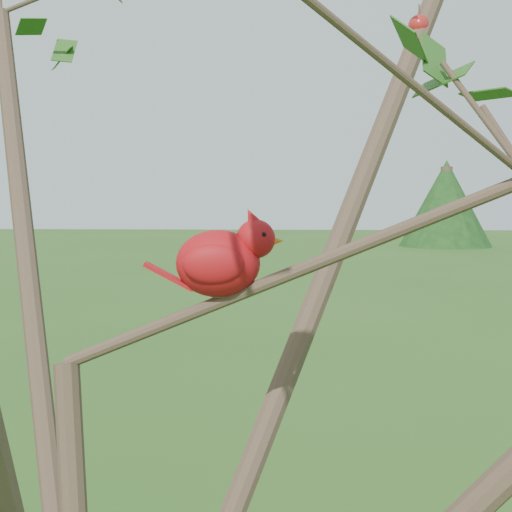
{
  "coord_description": "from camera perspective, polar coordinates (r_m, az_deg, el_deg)",
  "views": [
    {
      "loc": [
        0.26,
        -0.94,
        2.19
      ],
      "look_at": [
        0.21,
        0.08,
        2.1
      ],
      "focal_mm": 55.0,
      "sensor_mm": 36.0,
      "label": 1
    }
  ],
  "objects": [
    {
      "name": "distant_trees",
      "position": [
        25.61,
        -1.82,
        3.23
      ],
      "size": [
        38.51,
        11.32,
        3.22
      ],
      "color": "#3A291F",
      "rests_on": "ground"
    },
    {
      "name": "cardinal",
      "position": [
        1.03,
        -2.44,
        -0.29
      ],
      "size": [
        0.18,
        0.1,
        0.13
      ],
      "rotation": [
        0.0,
        0.0,
        0.04
      ],
      "color": "#AC0F0E",
      "rests_on": "ground"
    },
    {
      "name": "crabapple_tree",
      "position": [
        0.94,
        -11.57,
        0.8
      ],
      "size": [
        2.35,
        2.05,
        2.95
      ],
      "color": "#3A291F",
      "rests_on": "ground"
    }
  ]
}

